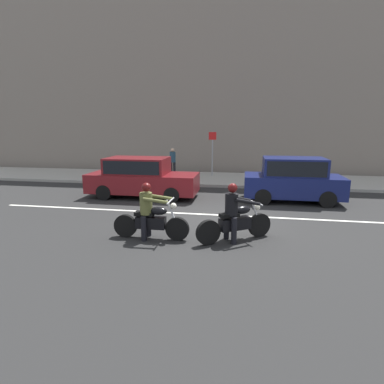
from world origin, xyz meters
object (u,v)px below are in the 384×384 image
object	(u,v)px
motorcycle_with_rider_olive	(150,216)
parked_sedan_maroon	(141,177)
parked_hatchback_navy	(293,179)
street_sign_post	(212,149)
motorcycle_with_rider_black_leather	(235,218)
pedestrian_bystander	(173,160)

from	to	relation	value
motorcycle_with_rider_olive	parked_sedan_maroon	size ratio (longest dim) A/B	0.45
parked_hatchback_navy	street_sign_post	world-z (taller)	street_sign_post
motorcycle_with_rider_olive	street_sign_post	size ratio (longest dim) A/B	0.82
motorcycle_with_rider_black_leather	pedestrian_bystander	world-z (taller)	pedestrian_bystander
street_sign_post	parked_sedan_maroon	bearing A→B (deg)	-114.07
motorcycle_with_rider_black_leather	street_sign_post	bearing A→B (deg)	99.46
motorcycle_with_rider_olive	motorcycle_with_rider_black_leather	distance (m)	2.28
motorcycle_with_rider_olive	motorcycle_with_rider_black_leather	size ratio (longest dim) A/B	1.08
motorcycle_with_rider_black_leather	parked_hatchback_navy	distance (m)	5.33
parked_hatchback_navy	street_sign_post	bearing A→B (deg)	125.95
parked_sedan_maroon	pedestrian_bystander	xyz separation A→B (m)	(0.28, 4.77, 0.22)
parked_sedan_maroon	pedestrian_bystander	bearing A→B (deg)	86.70
motorcycle_with_rider_black_leather	parked_sedan_maroon	distance (m)	6.23
parked_sedan_maroon	parked_hatchback_navy	bearing A→B (deg)	2.32
parked_hatchback_navy	pedestrian_bystander	xyz separation A→B (m)	(-6.07, 4.51, 0.17)
motorcycle_with_rider_olive	parked_hatchback_navy	world-z (taller)	parked_hatchback_navy
motorcycle_with_rider_black_leather	pedestrian_bystander	xyz separation A→B (m)	(-3.91, 9.38, 0.46)
motorcycle_with_rider_black_leather	street_sign_post	xyz separation A→B (m)	(-1.70, 10.18, 1.06)
street_sign_post	pedestrian_bystander	xyz separation A→B (m)	(-2.22, -0.80, -0.60)
parked_sedan_maroon	parked_hatchback_navy	xyz separation A→B (m)	(6.35, 0.26, 0.05)
street_sign_post	pedestrian_bystander	world-z (taller)	street_sign_post
parked_sedan_maroon	pedestrian_bystander	size ratio (longest dim) A/B	2.83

